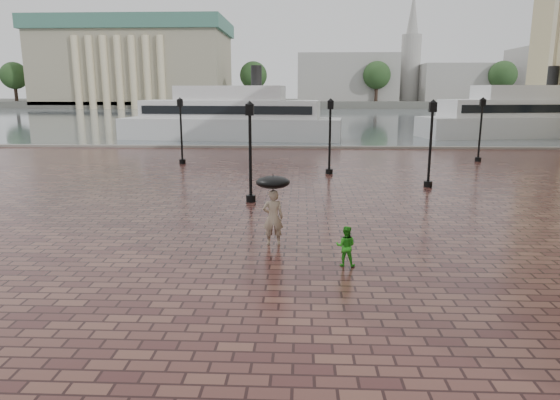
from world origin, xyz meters
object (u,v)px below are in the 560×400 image
at_px(child_pedestrian, 346,246).
at_px(ferry_near, 231,118).
at_px(street_lamps, 337,136).
at_px(adult_pedestrian, 273,218).
at_px(ferry_far, 525,116).

relative_size(child_pedestrian, ferry_near, 0.05).
height_order(street_lamps, child_pedestrian, street_lamps).
bearing_deg(street_lamps, adult_pedestrian, -102.01).
distance_m(adult_pedestrian, ferry_far, 48.09).
distance_m(adult_pedestrian, child_pedestrian, 2.94).
bearing_deg(child_pedestrian, adult_pedestrian, -30.65).
height_order(adult_pedestrian, ferry_far, ferry_far).
bearing_deg(child_pedestrian, ferry_far, -108.26).
relative_size(child_pedestrian, ferry_far, 0.05).
distance_m(street_lamps, child_pedestrian, 16.16).
height_order(street_lamps, adult_pedestrian, street_lamps).
bearing_deg(child_pedestrian, ferry_near, -67.05).
height_order(street_lamps, ferry_near, ferry_near).
bearing_deg(street_lamps, ferry_near, 112.82).
relative_size(street_lamps, child_pedestrian, 18.08).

